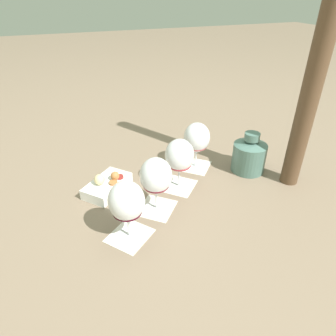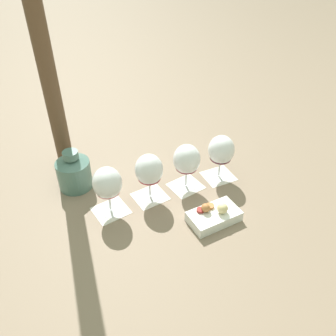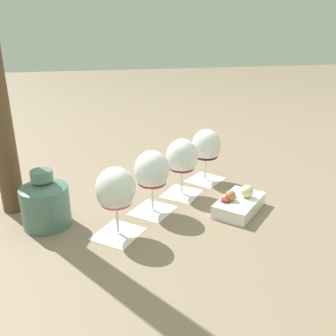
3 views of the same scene
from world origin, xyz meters
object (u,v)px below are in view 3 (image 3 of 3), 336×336
at_px(wine_glass_2, 182,159).
at_px(wine_glass_1, 152,173).
at_px(wine_glass_3, 206,148).
at_px(ceramic_vase, 45,202).
at_px(wine_glass_0, 116,192).
at_px(snack_dish, 239,204).

bearing_deg(wine_glass_2, wine_glass_1, 127.82).
height_order(wine_glass_2, wine_glass_3, same).
bearing_deg(wine_glass_2, ceramic_vase, 103.17).
distance_m(wine_glass_0, wine_glass_2, 0.28).
bearing_deg(wine_glass_0, wine_glass_1, -48.00).
bearing_deg(ceramic_vase, wine_glass_3, -70.46).
relative_size(wine_glass_0, wine_glass_2, 1.00).
bearing_deg(wine_glass_1, wine_glass_3, -52.00).
xyz_separation_m(wine_glass_1, wine_glass_2, (0.08, -0.11, -0.00)).
distance_m(wine_glass_2, snack_dish, 0.21).
relative_size(wine_glass_1, ceramic_vase, 1.16).
bearing_deg(snack_dish, wine_glass_1, 75.19).
bearing_deg(ceramic_vase, snack_dish, -96.30).
distance_m(wine_glass_2, wine_glass_3, 0.14).
bearing_deg(wine_glass_3, snack_dish, -176.77).
xyz_separation_m(wine_glass_0, wine_glass_3, (0.27, -0.32, 0.00)).
distance_m(wine_glass_0, wine_glass_1, 0.15).
height_order(wine_glass_0, wine_glass_3, same).
bearing_deg(snack_dish, wine_glass_2, 39.66).
relative_size(wine_glass_1, snack_dish, 0.94).
distance_m(ceramic_vase, snack_dish, 0.51).
height_order(ceramic_vase, snack_dish, ceramic_vase).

